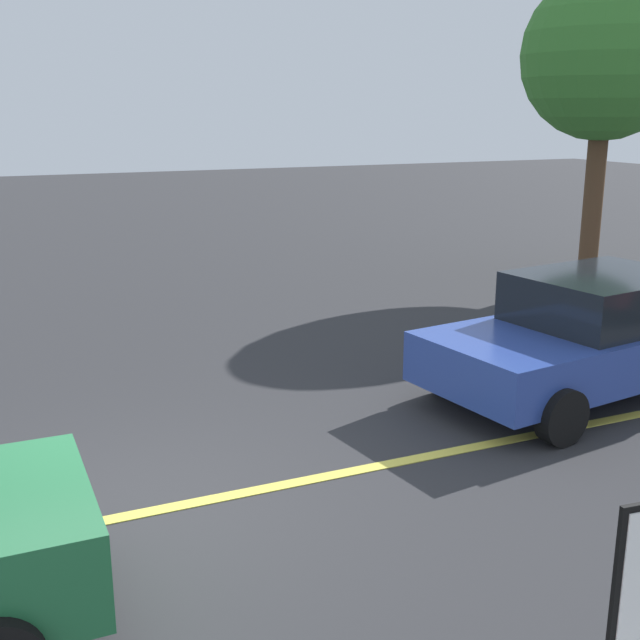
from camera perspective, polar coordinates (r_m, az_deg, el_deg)
The scene contains 4 objects.
ground_plane at distance 7.53m, azimuth -13.79°, elevation -13.55°, with size 80.00×80.00×0.00m, color #2D2D30.
lane_marking_centre at distance 8.47m, azimuth 6.87°, elevation -9.82°, with size 28.00×0.16×0.01m, color #E0D14C.
car_blue_mid_road at distance 10.60m, azimuth 18.91°, elevation -0.96°, with size 4.62×2.58×1.54m.
tree_left_verge at distance 17.27m, azimuth 19.75°, elevation 17.28°, with size 3.29×3.29×6.19m.
Camera 1 is at (-1.01, -6.57, 3.53)m, focal length 44.75 mm.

